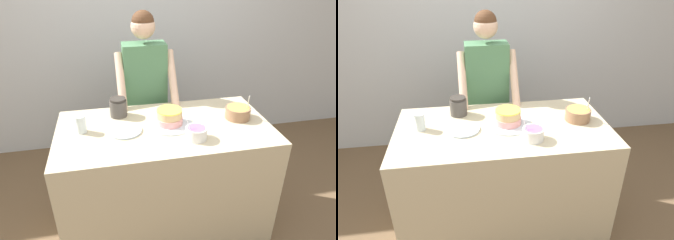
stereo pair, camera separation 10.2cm
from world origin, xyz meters
The scene contains 9 objects.
wall_back centered at (0.00, 1.76, 1.30)m, with size 10.00×0.05×2.60m.
counter centered at (0.00, 0.38, 0.45)m, with size 1.46×0.77×0.89m.
person_baker centered at (-0.05, 0.95, 0.97)m, with size 0.47×0.43×1.58m.
cake centered at (0.04, 0.41, 0.94)m, with size 0.33×0.33×0.11m.
frosting_bowl_purple centered at (0.17, 0.19, 0.94)m, with size 0.14×0.14×0.14m.
frosting_bowl_yellow centered at (0.54, 0.40, 0.94)m, with size 0.18×0.18×0.19m.
drinking_glass centered at (-0.55, 0.42, 0.95)m, with size 0.07×0.07×0.12m.
ceramic_plate centered at (-0.27, 0.37, 0.90)m, with size 0.22×0.22×0.01m.
stoneware_jar centered at (-0.30, 0.61, 0.96)m, with size 0.12×0.12×0.14m.
Camera 1 is at (-0.34, -1.38, 1.89)m, focal length 32.00 mm.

